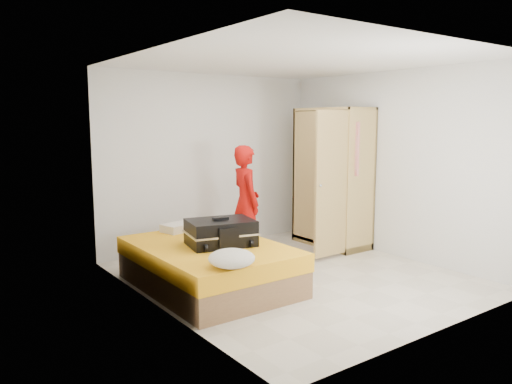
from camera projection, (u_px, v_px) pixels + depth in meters
room at (296, 172)px, 5.97m from camera, size 4.00×4.02×2.60m
bed at (209, 266)px, 5.75m from camera, size 1.42×2.02×0.50m
wardrobe at (332, 181)px, 7.54m from camera, size 1.17×1.20×2.10m
person at (246, 202)px, 6.88m from camera, size 0.48×0.64×1.58m
suitcase at (221, 233)px, 5.67m from camera, size 0.85×0.69×0.32m
round_cushion at (232, 258)px, 4.82m from camera, size 0.46×0.46×0.17m
pillow at (183, 226)px, 6.45m from camera, size 0.60×0.40×0.10m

